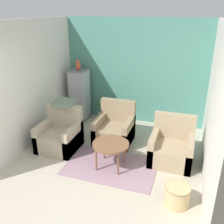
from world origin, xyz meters
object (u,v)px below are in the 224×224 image
at_px(armchair_left, 60,136).
at_px(armchair_right, 171,148).
at_px(potted_plant, 102,108).
at_px(parrot, 78,65).
at_px(armchair_middle, 114,130).
at_px(birdcage, 80,95).
at_px(coffee_table, 111,146).
at_px(wicker_basket, 177,195).

relative_size(armchair_left, armchair_right, 1.00).
relative_size(armchair_left, potted_plant, 1.41).
relative_size(armchair_left, parrot, 3.49).
bearing_deg(armchair_middle, potted_plant, 124.01).
distance_m(armchair_middle, parrot, 2.02).
bearing_deg(birdcage, armchair_middle, -35.55).
bearing_deg(armchair_right, birdcage, 152.71).
relative_size(coffee_table, armchair_middle, 0.76).
height_order(coffee_table, birdcage, birdcage).
distance_m(armchair_left, armchair_middle, 1.24).
distance_m(coffee_table, birdcage, 2.52).
relative_size(coffee_table, parrot, 2.64).
relative_size(coffee_table, armchair_left, 0.76).
height_order(armchair_left, birdcage, birdcage).
height_order(armchair_right, armchair_middle, same).
xyz_separation_m(parrot, potted_plant, (0.63, 0.07, -1.14)).
relative_size(armchair_middle, birdcage, 0.67).
bearing_deg(wicker_basket, parrot, 138.01).
height_order(armchair_middle, wicker_basket, armchair_middle).
bearing_deg(armchair_middle, birdcage, 144.45).
bearing_deg(wicker_basket, birdcage, 138.03).
distance_m(armchair_right, potted_plant, 2.49).
height_order(armchair_left, armchair_middle, same).
distance_m(armchair_right, wicker_basket, 1.25).
bearing_deg(coffee_table, parrot, 128.77).
xyz_separation_m(birdcage, parrot, (0.00, 0.00, 0.82)).
relative_size(birdcage, potted_plant, 2.12).
bearing_deg(potted_plant, armchair_middle, -55.99).
relative_size(birdcage, wicker_basket, 3.47).
xyz_separation_m(armchair_right, armchair_middle, (-1.34, 0.43, 0.00)).
xyz_separation_m(armchair_left, armchair_middle, (1.03, 0.69, 0.00)).
xyz_separation_m(coffee_table, parrot, (-1.57, 1.96, 1.04)).
height_order(potted_plant, wicker_basket, potted_plant).
relative_size(armchair_middle, parrot, 3.49).
bearing_deg(armchair_left, coffee_table, -14.27).
bearing_deg(birdcage, coffee_table, -51.20).
relative_size(potted_plant, wicker_basket, 1.63).
xyz_separation_m(coffee_table, armchair_middle, (-0.26, 1.02, -0.18)).
bearing_deg(armchair_right, coffee_table, -151.78).
distance_m(armchair_right, parrot, 3.23).
bearing_deg(parrot, armchair_middle, -35.61).
bearing_deg(coffee_table, armchair_middle, 104.23).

